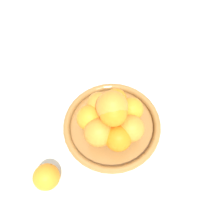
{
  "coord_description": "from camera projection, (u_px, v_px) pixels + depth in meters",
  "views": [
    {
      "loc": [
        0.21,
        0.14,
        0.6
      ],
      "look_at": [
        0.0,
        0.0,
        0.1
      ],
      "focal_mm": 35.0,
      "sensor_mm": 36.0,
      "label": 1
    }
  ],
  "objects": [
    {
      "name": "ground_plane",
      "position": [
        112.0,
        128.0,
        0.65
      ],
      "size": [
        4.0,
        4.0,
        0.0
      ],
      "primitive_type": "plane",
      "color": "silver"
    },
    {
      "name": "fruit_bowl",
      "position": [
        112.0,
        125.0,
        0.63
      ],
      "size": [
        0.28,
        0.28,
        0.03
      ],
      "color": "#A57238",
      "rests_on": "ground_plane"
    },
    {
      "name": "orange_pile",
      "position": [
        111.0,
        117.0,
        0.57
      ],
      "size": [
        0.18,
        0.18,
        0.14
      ],
      "color": "orange",
      "rests_on": "fruit_bowl"
    },
    {
      "name": "stray_orange",
      "position": [
        46.0,
        177.0,
        0.55
      ],
      "size": [
        0.07,
        0.07,
        0.07
      ],
      "primitive_type": "sphere",
      "color": "orange",
      "rests_on": "ground_plane"
    },
    {
      "name": "drinking_glass",
      "position": [
        74.0,
        48.0,
        0.74
      ],
      "size": [
        0.06,
        0.06,
        0.09
      ],
      "primitive_type": "cylinder",
      "color": "white",
      "rests_on": "ground_plane"
    }
  ]
}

